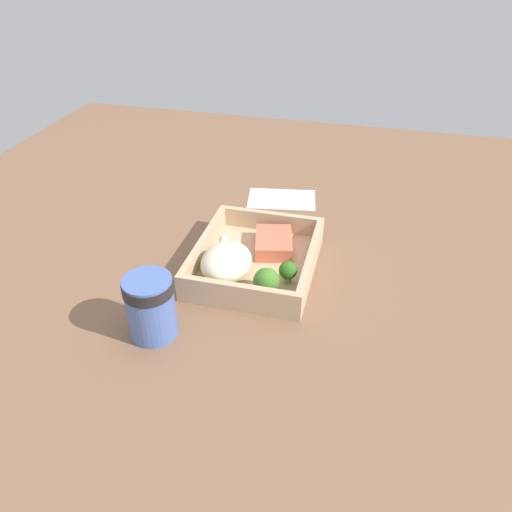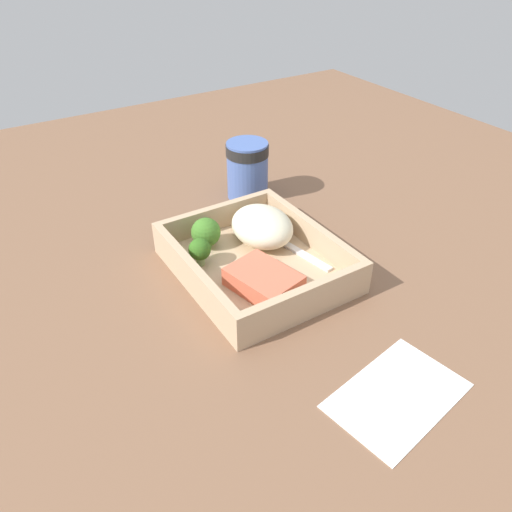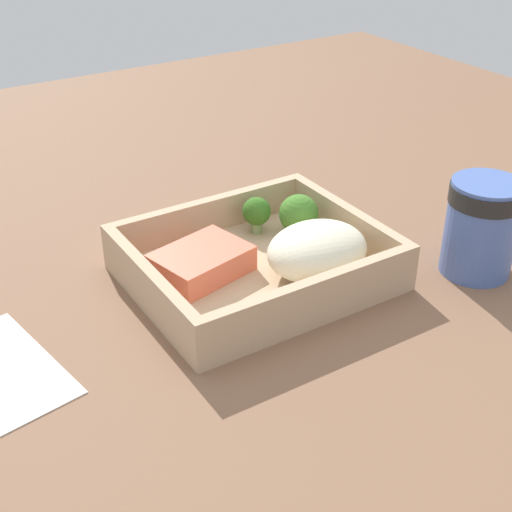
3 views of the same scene
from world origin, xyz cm
name	(u,v)px [view 1 (image 1 of 3)]	position (x,y,z in cm)	size (l,w,h in cm)	color
ground_plane	(256,273)	(0.00, 0.00, -1.00)	(160.00, 160.00, 2.00)	brown
takeout_tray	(256,265)	(0.00, 0.00, 0.60)	(25.04, 20.94, 1.20)	tan
tray_rim	(256,254)	(0.00, 0.00, 3.15)	(25.04, 20.94, 3.90)	tan
salmon_fillet	(274,243)	(-5.22, 2.10, 2.56)	(9.27, 6.76, 2.71)	#E16A4C
mashed_potatoes	(226,262)	(4.73, -4.07, 3.88)	(10.72, 8.72, 5.36)	beige
broccoli_floret_1	(288,271)	(4.31, 6.72, 3.68)	(3.19, 3.19, 4.20)	#7FA368
broccoli_floret_2	(266,281)	(8.02, 3.82, 3.62)	(4.43, 4.43, 4.71)	#7E9F52
fork	(219,262)	(1.88, -6.47, 1.42)	(15.85, 4.37, 0.44)	silver
paper_cup	(150,304)	(20.41, -11.01, 5.74)	(7.52, 7.52, 10.27)	#4B69B2
receipt_slip	(282,199)	(-27.32, -0.99, 0.12)	(9.65, 15.15, 0.24)	white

